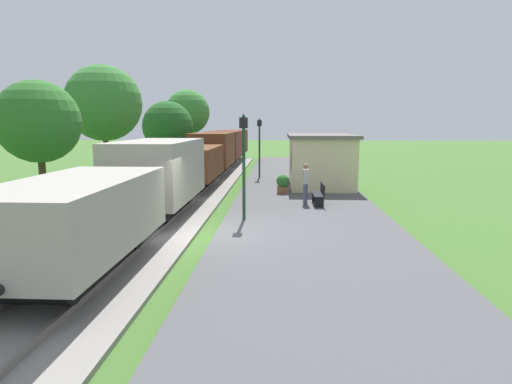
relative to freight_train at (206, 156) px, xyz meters
The scene contains 17 objects.
ground_plane 13.80m from the freight_train, 79.92° to the right, with size 160.00×160.00×0.00m, color #3D6628.
platform_slab 14.69m from the freight_train, 67.47° to the right, with size 6.00×60.00×0.25m, color #4C4C4F.
track_ballast 13.58m from the freight_train, 90.00° to the right, with size 3.80×60.00×0.12m, color gray.
rail_near 13.59m from the freight_train, 86.95° to the right, with size 0.07×60.00×0.14m, color slate.
rail_far 13.59m from the freight_train, 93.05° to the right, with size 0.07×60.00×0.14m, color slate.
freight_train is the anchor object (origin of this frame).
station_hut 7.47m from the freight_train, 24.45° to the right, with size 3.50×5.80×2.78m.
bench_near_hut 10.88m from the freight_train, 54.74° to the right, with size 0.42×1.50×0.91m.
bench_down_platform 6.75m from the freight_train, 20.55° to the left, with size 0.42×1.50×0.91m.
person_waiting 10.40m from the freight_train, 56.86° to the right, with size 0.28×0.41×1.71m.
potted_planter 7.67m from the freight_train, 51.35° to the right, with size 0.64×0.64×0.92m.
lamp_post_near 12.33m from the freight_train, 74.23° to the right, with size 0.28×0.28×3.70m.
lamp_post_far 3.55m from the freight_train, ahead, with size 0.28×0.28×3.70m.
tree_trackside_mid 11.22m from the freight_train, 117.14° to the right, with size 3.28×3.28×5.32m.
tree_trackside_far 6.71m from the freight_train, 152.96° to the right, with size 4.22×4.22×6.85m.
tree_field_left 6.62m from the freight_train, 126.10° to the left, with size 3.75×3.75×5.28m.
tree_field_distant 13.63m from the freight_train, 106.87° to the left, with size 4.05×4.05×6.67m.
Camera 1 is at (2.15, -12.92, 3.61)m, focal length 29.75 mm.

